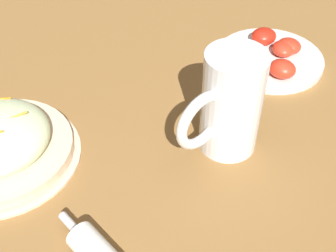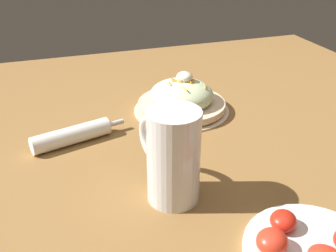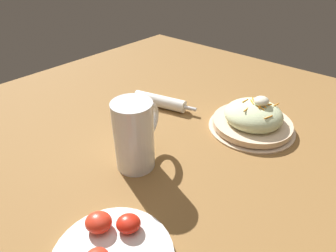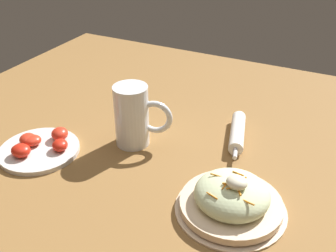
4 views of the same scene
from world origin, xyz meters
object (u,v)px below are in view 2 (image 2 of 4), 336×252
Objects in this scene: salad_plate at (182,99)px; beer_mug at (172,158)px; napkin_roll at (72,135)px; tomato_plate at (314,250)px.

beer_mug is at bearing -22.91° from salad_plate.
beer_mug is 0.27m from napkin_roll.
beer_mug is at bearing 30.82° from napkin_roll.
salad_plate reaches higher than napkin_roll.
beer_mug reaches higher than napkin_roll.
beer_mug is (0.30, -0.13, 0.04)m from salad_plate.
napkin_roll is (-0.22, -0.13, -0.05)m from beer_mug.
napkin_roll is 0.49m from tomato_plate.
beer_mug reaches higher than tomato_plate.
tomato_plate reaches higher than napkin_roll.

